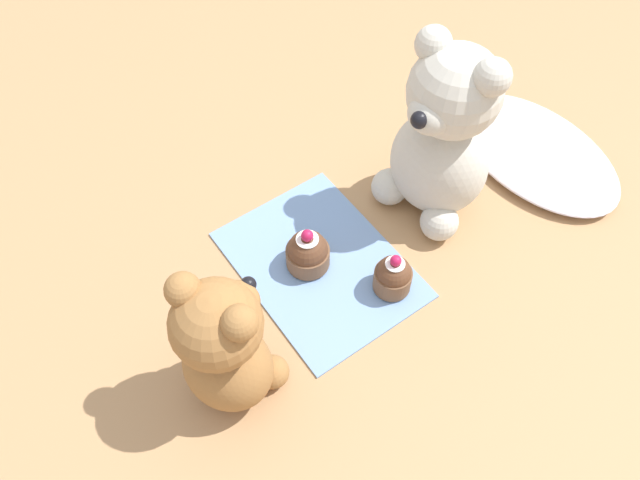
% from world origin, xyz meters
% --- Properties ---
extents(ground_plane, '(4.00, 4.00, 0.00)m').
position_xyz_m(ground_plane, '(0.00, 0.00, 0.00)').
color(ground_plane, tan).
extents(knitted_placemat, '(0.25, 0.19, 0.01)m').
position_xyz_m(knitted_placemat, '(0.00, 0.00, 0.00)').
color(knitted_placemat, '#7A9ED1').
rests_on(knitted_placemat, ground_plane).
extents(tulle_cloth, '(0.27, 0.17, 0.03)m').
position_xyz_m(tulle_cloth, '(0.03, 0.37, 0.01)').
color(tulle_cloth, silver).
rests_on(tulle_cloth, ground_plane).
extents(teddy_bear_cream, '(0.15, 0.14, 0.26)m').
position_xyz_m(teddy_bear_cream, '(0.00, 0.19, 0.12)').
color(teddy_bear_cream, beige).
rests_on(teddy_bear_cream, ground_plane).
extents(teddy_bear_tan, '(0.13, 0.12, 0.21)m').
position_xyz_m(teddy_bear_tan, '(0.08, -0.17, 0.10)').
color(teddy_bear_tan, '#A3703D').
rests_on(teddy_bear_tan, ground_plane).
extents(cupcake_near_cream_bear, '(0.05, 0.05, 0.06)m').
position_xyz_m(cupcake_near_cream_bear, '(0.08, 0.05, 0.03)').
color(cupcake_near_cream_bear, brown).
rests_on(cupcake_near_cream_bear, knitted_placemat).
extents(cupcake_near_tan_bear, '(0.06, 0.06, 0.07)m').
position_xyz_m(cupcake_near_tan_bear, '(-0.01, -0.01, 0.03)').
color(cupcake_near_tan_bear, brown).
rests_on(cupcake_near_tan_bear, knitted_placemat).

